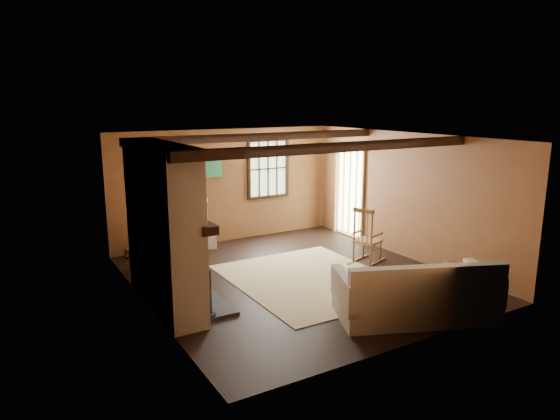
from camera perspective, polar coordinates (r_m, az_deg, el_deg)
ground at (r=8.64m, az=1.67°, el=-7.76°), size 5.50×5.50×0.00m
room_envelope at (r=8.55m, az=2.09°, el=3.37°), size 5.02×5.52×2.44m
fireplace at (r=7.42m, az=-13.03°, el=-2.55°), size 1.02×2.30×2.40m
rug at (r=8.58m, az=3.53°, el=-7.89°), size 2.50×3.00×0.01m
rocking_chair at (r=9.42m, az=9.85°, el=-3.34°), size 0.86×0.64×1.07m
sofa at (r=7.27m, az=15.39°, el=-9.55°), size 2.38×1.72×0.88m
firewood_pile at (r=10.13m, az=-15.63°, el=-4.52°), size 0.59×0.11×0.22m
laundry_basket at (r=10.43m, az=-8.78°, el=-3.46°), size 0.57×0.48×0.30m
basket_pillow at (r=10.37m, az=-8.82°, el=-2.13°), size 0.49×0.45×0.20m
armchair at (r=9.61m, az=-12.38°, el=-3.38°), size 1.25×1.25×0.82m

